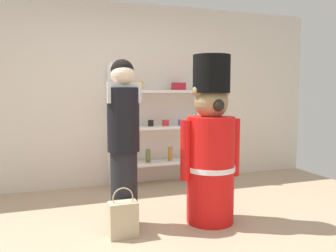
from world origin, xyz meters
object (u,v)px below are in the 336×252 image
merchandise_shelf (159,125)px  shopping_bag (123,219)px  teddy_bear_guard (211,148)px  person_shopper (124,138)px

merchandise_shelf → shopping_bag: bearing=-118.0°
teddy_bear_guard → person_shopper: 0.89m
merchandise_shelf → teddy_bear_guard: merchandise_shelf is taller
merchandise_shelf → person_shopper: bearing=-119.9°
teddy_bear_guard → person_shopper: bearing=169.0°
person_shopper → merchandise_shelf: bearing=60.1°
teddy_bear_guard → shopping_bag: (-0.93, -0.08, -0.60)m
teddy_bear_guard → shopping_bag: teddy_bear_guard is taller
merchandise_shelf → shopping_bag: (-0.91, -1.71, -0.68)m
shopping_bag → person_shopper: bearing=75.1°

